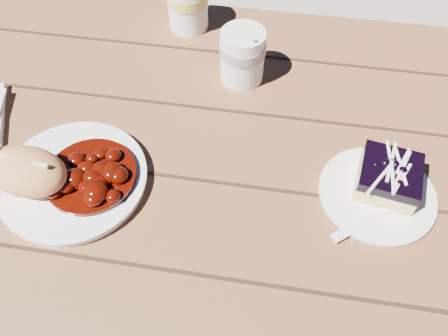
# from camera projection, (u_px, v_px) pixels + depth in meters

# --- Properties ---
(ground) EXTENTS (60.00, 60.00, 0.00)m
(ground) POSITION_uv_depth(u_px,v_px,m) (279.00, 303.00, 1.35)
(ground) COLOR gray
(ground) RESTS_ON ground
(picnic_table) EXTENTS (2.00, 1.55, 0.75)m
(picnic_table) POSITION_uv_depth(u_px,v_px,m) (309.00, 206.00, 0.87)
(picnic_table) COLOR brown
(picnic_table) RESTS_ON ground
(main_plate) EXTENTS (0.23, 0.23, 0.02)m
(main_plate) POSITION_uv_depth(u_px,v_px,m) (74.00, 180.00, 0.70)
(main_plate) COLOR white
(main_plate) RESTS_ON picnic_table
(goulash_stew) EXTENTS (0.15, 0.15, 0.04)m
(goulash_stew) POSITION_uv_depth(u_px,v_px,m) (88.00, 170.00, 0.68)
(goulash_stew) COLOR #400902
(goulash_stew) RESTS_ON main_plate
(bread_roll) EXTENTS (0.14, 0.10, 0.07)m
(bread_roll) POSITION_uv_depth(u_px,v_px,m) (27.00, 172.00, 0.67)
(bread_roll) COLOR #E29856
(bread_roll) RESTS_ON main_plate
(dessert_plate) EXTENTS (0.18, 0.18, 0.01)m
(dessert_plate) POSITION_uv_depth(u_px,v_px,m) (377.00, 195.00, 0.69)
(dessert_plate) COLOR white
(dessert_plate) RESTS_ON picnic_table
(blueberry_cake) EXTENTS (0.10, 0.10, 0.05)m
(blueberry_cake) POSITION_uv_depth(u_px,v_px,m) (388.00, 177.00, 0.68)
(blueberry_cake) COLOR #F6D586
(blueberry_cake) RESTS_ON dessert_plate
(fork_dessert) EXTENTS (0.14, 0.12, 0.00)m
(fork_dessert) POSITION_uv_depth(u_px,v_px,m) (366.00, 221.00, 0.66)
(fork_dessert) COLOR white
(fork_dessert) RESTS_ON dessert_plate
(coffee_cup) EXTENTS (0.08, 0.08, 0.10)m
(coffee_cup) POSITION_uv_depth(u_px,v_px,m) (242.00, 56.00, 0.82)
(coffee_cup) COLOR white
(coffee_cup) RESTS_ON picnic_table
(second_cup) EXTENTS (0.08, 0.08, 0.10)m
(second_cup) POSITION_uv_depth(u_px,v_px,m) (188.00, 5.00, 0.91)
(second_cup) COLOR white
(second_cup) RESTS_ON picnic_table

